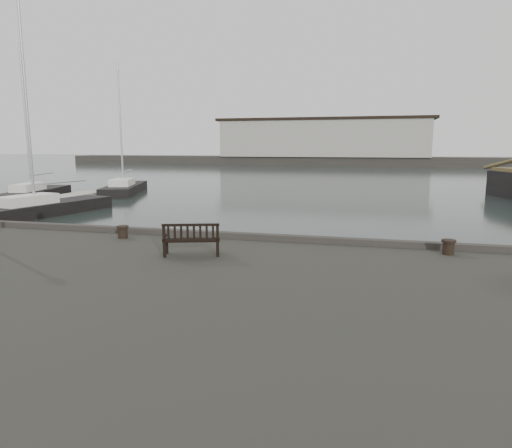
{
  "coord_description": "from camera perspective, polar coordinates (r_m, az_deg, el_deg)",
  "views": [
    {
      "loc": [
        3.77,
        -13.35,
        4.37
      ],
      "look_at": [
        0.43,
        -0.5,
        2.1
      ],
      "focal_mm": 32.0,
      "sensor_mm": 36.0,
      "label": 1
    }
  ],
  "objects": [
    {
      "name": "ground",
      "position": [
        14.55,
        -1.15,
        -7.78
      ],
      "size": [
        400.0,
        400.0,
        0.0
      ],
      "primitive_type": "plane",
      "color": "black",
      "rests_on": "ground"
    },
    {
      "name": "breakwater",
      "position": [
        105.68,
        10.18,
        9.53
      ],
      "size": [
        140.0,
        9.5,
        12.2
      ],
      "color": "#383530",
      "rests_on": "ground"
    },
    {
      "name": "bench",
      "position": [
        11.98,
        -8.04,
        -2.65
      ],
      "size": [
        1.54,
        0.93,
        0.84
      ],
      "rotation": [
        0.0,
        0.0,
        0.32
      ],
      "color": "black",
      "rests_on": "quay"
    },
    {
      "name": "bollard_left",
      "position": [
        14.69,
        -16.31,
        -0.96
      ],
      "size": [
        0.45,
        0.45,
        0.38
      ],
      "primitive_type": "cylinder",
      "rotation": [
        0.0,
        0.0,
        -0.28
      ],
      "color": "black",
      "rests_on": "quay"
    },
    {
      "name": "bollard_right",
      "position": [
        13.01,
        22.91,
        -2.67
      ],
      "size": [
        0.45,
        0.45,
        0.39
      ],
      "primitive_type": "cylinder",
      "rotation": [
        0.0,
        0.0,
        0.23
      ],
      "color": "black",
      "rests_on": "quay"
    },
    {
      "name": "yacht_b",
      "position": [
        42.26,
        -25.91,
        3.14
      ],
      "size": [
        4.46,
        9.98,
        12.93
      ],
      "rotation": [
        0.0,
        0.0,
        0.25
      ],
      "color": "black",
      "rests_on": "ground"
    },
    {
      "name": "yacht_c",
      "position": [
        32.1,
        -25.16,
        1.4
      ],
      "size": [
        4.2,
        10.22,
        13.34
      ],
      "rotation": [
        0.0,
        0.0,
        -0.19
      ],
      "color": "black",
      "rests_on": "ground"
    },
    {
      "name": "yacht_d",
      "position": [
        44.78,
        -16.08,
        4.03
      ],
      "size": [
        5.65,
        10.14,
        12.31
      ],
      "rotation": [
        0.0,
        0.0,
        0.33
      ],
      "color": "black",
      "rests_on": "ground"
    }
  ]
}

